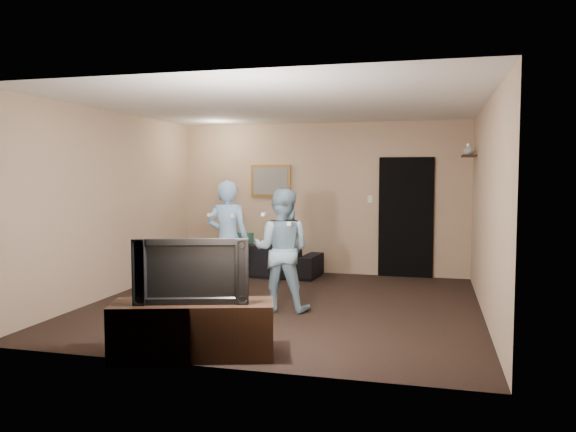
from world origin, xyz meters
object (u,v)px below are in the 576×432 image
(television, at_px, (192,270))
(tv_console, at_px, (193,330))
(sofa, at_px, (264,259))
(wii_player_left, at_px, (228,240))
(wii_player_right, at_px, (282,250))

(television, bearing_deg, tv_console, 163.08)
(tv_console, height_order, television, television)
(sofa, height_order, television, television)
(wii_player_left, distance_m, wii_player_right, 0.98)
(tv_console, xyz_separation_m, wii_player_left, (-0.55, 2.41, 0.57))
(television, bearing_deg, sofa, 81.09)
(television, height_order, wii_player_right, wii_player_right)
(tv_console, bearing_deg, wii_player_right, 63.65)
(sofa, xyz_separation_m, television, (0.61, -4.31, 0.54))
(television, distance_m, wii_player_left, 2.47)
(wii_player_left, height_order, wii_player_right, wii_player_left)
(tv_console, relative_size, television, 1.42)
(wii_player_right, bearing_deg, sofa, 111.90)
(sofa, bearing_deg, television, 102.38)
(television, relative_size, wii_player_left, 0.65)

